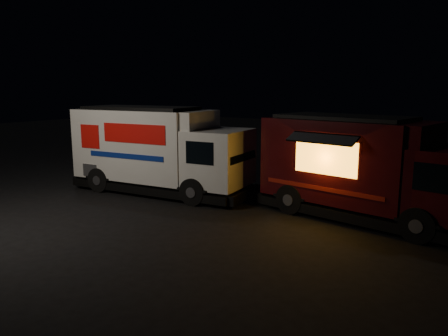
% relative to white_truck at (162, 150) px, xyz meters
% --- Properties ---
extents(ground, '(80.00, 80.00, 0.00)m').
position_rel_white_truck_xyz_m(ground, '(2.16, -2.84, -1.64)').
color(ground, black).
rests_on(ground, ground).
extents(white_truck, '(7.49, 3.37, 3.28)m').
position_rel_white_truck_xyz_m(white_truck, '(0.00, 0.00, 0.00)').
color(white_truck, silver).
rests_on(white_truck, ground).
extents(red_truck, '(7.03, 3.37, 3.15)m').
position_rel_white_truck_xyz_m(red_truck, '(7.56, 0.99, -0.07)').
color(red_truck, '#380A0D').
rests_on(red_truck, ground).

